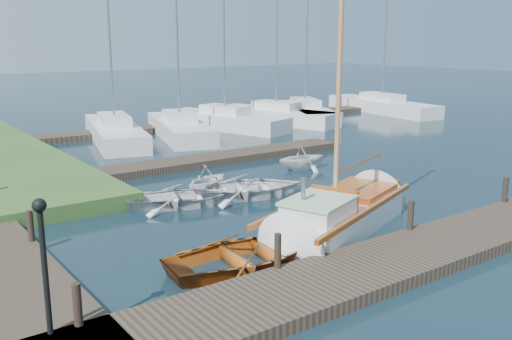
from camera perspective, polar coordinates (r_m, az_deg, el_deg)
ground at (r=18.51m, az=-0.00°, el=-3.62°), size 160.00×160.00×0.00m
near_dock at (r=14.30m, az=14.34°, el=-8.53°), size 18.00×2.20×0.30m
far_dock at (r=24.82m, az=-5.02°, el=0.99°), size 14.00×1.60×0.30m
pontoon at (r=36.95m, az=-1.90°, el=5.00°), size 30.00×1.60×0.30m
mooring_post_0 at (r=10.85m, az=-17.43°, el=-12.71°), size 0.16×0.16×0.80m
mooring_post_1 at (r=12.79m, az=2.18°, el=-8.07°), size 0.16×0.16×0.80m
mooring_post_2 at (r=15.82m, az=15.21°, el=-4.37°), size 0.16×0.16×0.80m
mooring_post_3 at (r=19.42m, az=23.66°, el=-1.81°), size 0.16×0.16×0.80m
mooring_post_4 at (r=15.49m, az=-21.62°, el=-5.22°), size 0.16×0.16×0.80m
lamp_post at (r=10.28m, az=-20.53°, el=-7.34°), size 0.24×0.24×2.44m
sailboat at (r=16.50m, az=8.41°, el=-4.61°), size 7.38×4.36×9.83m
dinghy at (r=13.60m, az=-0.97°, el=-8.09°), size 4.17×3.18×0.81m
tender_a at (r=18.67m, az=-7.40°, el=-2.44°), size 4.18×3.64×0.72m
tender_b at (r=20.09m, az=-4.82°, el=-0.69°), size 2.64×2.48×1.11m
tender_c at (r=19.55m, az=-0.73°, el=-1.52°), size 4.52×3.88×0.79m
tender_d at (r=23.68m, az=4.72°, el=1.49°), size 2.49×2.24×1.17m
marina_boat_1 at (r=31.07m, az=-13.95°, el=3.85°), size 4.44×9.50×9.53m
marina_boat_2 at (r=31.70m, az=-7.63°, el=4.34°), size 4.47×8.62×12.30m
marina_boat_3 at (r=34.36m, az=-3.13°, el=5.09°), size 4.51×8.67×11.55m
marina_boat_4 at (r=36.58m, az=2.02°, el=5.58°), size 4.65×8.72×10.90m
marina_boat_5 at (r=38.35m, az=4.96°, el=5.89°), size 5.47×8.42×11.54m
marina_boat_7 at (r=43.01m, az=12.46°, el=6.41°), size 3.33×10.17×12.55m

